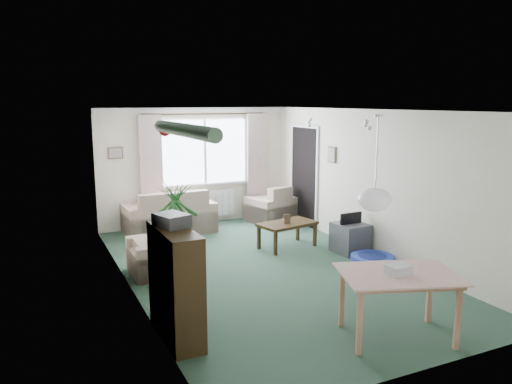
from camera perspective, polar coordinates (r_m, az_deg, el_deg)
name	(u,v)px	position (r m, az deg, el deg)	size (l,w,h in m)	color
ground	(264,269)	(7.70, 0.96, -8.81)	(6.50, 6.50, 0.00)	#2A4736
window	(205,152)	(10.39, -5.89, 4.62)	(1.80, 0.03, 1.30)	white
curtain_rod	(205,114)	(10.27, -5.82, 8.86)	(2.60, 0.03, 0.03)	black
curtain_left	(151,166)	(10.00, -11.91, 2.90)	(0.45, 0.08, 2.00)	beige
curtain_right	(257,160)	(10.76, 0.11, 3.63)	(0.45, 0.08, 2.00)	beige
radiator	(206,204)	(10.52, -5.71, -1.37)	(1.20, 0.10, 0.55)	white
doorway	(304,177)	(10.27, 5.53, 1.75)	(0.03, 0.95, 2.00)	black
pendant_lamp	(375,200)	(5.53, 13.44, -0.86)	(0.36, 0.36, 0.36)	white
tinsel_garland	(183,130)	(4.43, -8.29, 7.03)	(1.60, 1.60, 0.12)	#196626
bauble_cluster_a	(310,119)	(8.70, 6.15, 8.26)	(0.20, 0.20, 0.20)	silver
bauble_cluster_b	(367,122)	(7.87, 12.61, 7.86)	(0.20, 0.20, 0.20)	silver
wall_picture_back	(115,153)	(9.94, -15.76, 4.32)	(0.28, 0.03, 0.22)	brown
wall_picture_right	(332,155)	(9.36, 8.69, 4.23)	(0.03, 0.24, 0.30)	brown
sofa	(169,211)	(9.84, -9.92, -2.16)	(1.70, 0.90, 0.85)	beige
armchair_corner	(270,203)	(10.59, 1.65, -1.32)	(0.86, 0.82, 0.77)	beige
armchair_left	(158,249)	(7.57, -11.13, -6.38)	(0.84, 0.79, 0.75)	beige
coffee_table	(287,235)	(8.76, 3.59, -4.92)	(1.00, 0.55, 0.45)	black
photo_frame	(287,219)	(8.63, 3.58, -3.07)	(0.12, 0.02, 0.16)	#4C3827
bookshelf	(176,284)	(5.46, -9.18, -10.38)	(0.33, 0.99, 1.22)	black
hifi_box	(172,220)	(5.36, -9.63, -3.20)	(0.28, 0.35, 0.14)	#3F3E44
houseplant	(177,232)	(6.97, -9.07, -4.58)	(0.64, 0.64, 1.50)	#216136
dining_table	(397,306)	(5.71, 15.81, -12.45)	(1.13, 0.76, 0.71)	#A7805A
gift_box	(399,271)	(5.53, 15.99, -8.64)	(0.25, 0.18, 0.12)	silver
tv_cube	(350,238)	(8.61, 10.73, -5.18)	(0.50, 0.55, 0.50)	#39383D
pet_bed	(372,260)	(8.12, 13.16, -7.56)	(0.68, 0.68, 0.14)	navy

